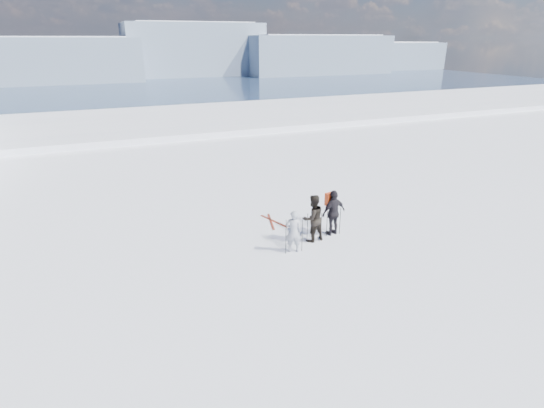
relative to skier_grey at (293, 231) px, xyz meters
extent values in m
plane|color=white|center=(1.07, 57.59, -18.31)|extent=(220.00, 208.01, 71.62)
cube|color=white|center=(1.07, 27.59, -7.31)|extent=(180.00, 16.00, 14.00)
plane|color=navy|center=(1.07, 287.59, -30.81)|extent=(820.00, 820.00, 0.00)
cube|color=slate|center=(-38.93, 437.59, -11.81)|extent=(160.00, 80.00, 38.00)
cube|color=white|center=(-38.93, 437.59, 4.19)|extent=(136.00, 70.00, 8.00)
cube|color=slate|center=(101.07, 467.59, -4.81)|extent=(140.00, 80.00, 52.00)
cube|color=white|center=(101.07, 467.59, 18.19)|extent=(119.00, 70.00, 8.00)
cube|color=slate|center=(231.07, 437.59, -10.81)|extent=(160.00, 80.00, 40.00)
cube|color=white|center=(231.07, 437.59, 6.19)|extent=(136.00, 70.00, 8.00)
cube|color=slate|center=(351.07, 467.59, -14.81)|extent=(130.00, 80.00, 32.00)
cube|color=white|center=(351.07, 467.59, -1.81)|extent=(110.50, 70.00, 8.00)
imported|color=#9DA1AB|center=(0.00, 0.00, 0.00)|extent=(0.69, 0.58, 1.63)
imported|color=black|center=(1.08, 0.54, 0.13)|extent=(1.00, 0.83, 1.89)
imported|color=black|center=(2.11, 0.73, 0.12)|extent=(1.16, 0.63, 1.88)
cube|color=#E74315|center=(2.07, 0.98, 1.32)|extent=(0.43, 0.29, 0.51)
cylinder|color=black|center=(-0.33, -0.06, -0.14)|extent=(0.02, 0.02, 1.35)
cylinder|color=black|center=(0.30, -0.12, -0.18)|extent=(0.02, 0.02, 1.27)
cylinder|color=black|center=(0.83, 0.48, -0.21)|extent=(0.02, 0.02, 1.20)
cylinder|color=black|center=(1.40, 0.44, -0.24)|extent=(0.02, 0.02, 1.15)
cylinder|color=black|center=(1.80, 0.69, -0.21)|extent=(0.02, 0.02, 1.20)
cylinder|color=black|center=(2.37, 0.64, -0.24)|extent=(0.02, 0.02, 1.15)
cube|color=black|center=(0.27, 2.81, -0.80)|extent=(0.51, 1.67, 0.03)
cube|color=black|center=(0.41, 2.81, -0.80)|extent=(0.64, 1.64, 0.03)
camera|label=1|loc=(-6.13, -12.68, 6.59)|focal=28.00mm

